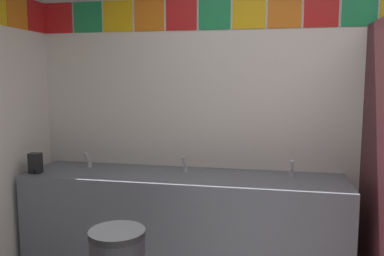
# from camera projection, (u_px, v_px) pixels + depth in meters

# --- Properties ---
(wall_back) EXTENTS (4.30, 0.09, 2.52)m
(wall_back) POSITION_uv_depth(u_px,v_px,m) (299.00, 117.00, 3.14)
(wall_back) COLOR silver
(wall_back) RESTS_ON ground_plane
(vanity_counter) EXTENTS (2.46, 0.57, 0.84)m
(vanity_counter) POSITION_uv_depth(u_px,v_px,m) (183.00, 226.00, 3.10)
(vanity_counter) COLOR slate
(vanity_counter) RESTS_ON ground_plane
(faucet_left) EXTENTS (0.04, 0.10, 0.14)m
(faucet_left) POSITION_uv_depth(u_px,v_px,m) (88.00, 161.00, 3.29)
(faucet_left) COLOR silver
(faucet_left) RESTS_ON vanity_counter
(faucet_center) EXTENTS (0.04, 0.10, 0.14)m
(faucet_center) POSITION_uv_depth(u_px,v_px,m) (185.00, 166.00, 3.13)
(faucet_center) COLOR silver
(faucet_center) RESTS_ON vanity_counter
(faucet_right) EXTENTS (0.04, 0.10, 0.14)m
(faucet_right) POSITION_uv_depth(u_px,v_px,m) (292.00, 170.00, 2.97)
(faucet_right) COLOR silver
(faucet_right) RESTS_ON vanity_counter
(soap_dispenser) EXTENTS (0.09, 0.09, 0.16)m
(soap_dispenser) POSITION_uv_depth(u_px,v_px,m) (35.00, 163.00, 3.10)
(soap_dispenser) COLOR black
(soap_dispenser) RESTS_ON vanity_counter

